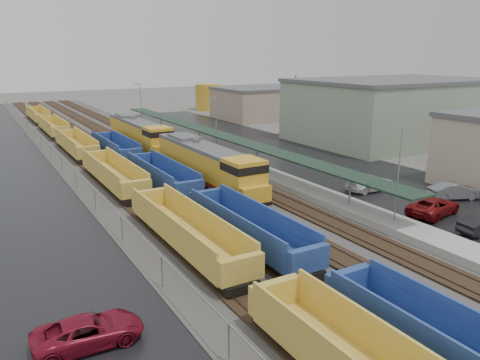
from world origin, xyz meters
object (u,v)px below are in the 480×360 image
at_px(well_string_yellow, 113,175).
at_px(parked_car_east_e, 454,191).
at_px(well_string_blue, 248,230).
at_px(storage_tank, 208,97).
at_px(locomotive_lead, 208,166).
at_px(parked_car_east_c, 371,183).
at_px(parked_car_east_b, 434,206).
at_px(parked_car_west_c, 88,332).
at_px(locomotive_trail, 140,135).

bearing_deg(well_string_yellow, parked_car_east_e, -37.60).
xyz_separation_m(well_string_blue, storage_tank, (34.81, 76.74, 1.85)).
relative_size(locomotive_lead, parked_car_east_c, 3.73).
bearing_deg(well_string_blue, well_string_yellow, 101.26).
height_order(well_string_yellow, parked_car_east_b, well_string_yellow).
bearing_deg(parked_car_east_e, storage_tank, 11.98).
xyz_separation_m(locomotive_lead, well_string_yellow, (-8.00, 5.64, -1.19)).
bearing_deg(well_string_yellow, parked_car_west_c, -107.78).
distance_m(parked_car_west_c, parked_car_east_b, 29.66).
bearing_deg(locomotive_trail, well_string_blue, -96.44).
relative_size(well_string_yellow, parked_car_east_b, 22.86).
relative_size(locomotive_trail, parked_car_east_c, 3.73).
relative_size(parked_car_west_c, parked_car_east_e, 1.06).
bearing_deg(locomotive_lead, parked_car_east_b, -52.19).
bearing_deg(parked_car_east_b, well_string_blue, 71.38).
bearing_deg(parked_car_east_b, locomotive_trail, 7.72).
height_order(locomotive_trail, parked_car_west_c, locomotive_trail).
bearing_deg(locomotive_lead, well_string_blue, -105.48).
bearing_deg(parked_car_west_c, storage_tank, -28.68).
xyz_separation_m(locomotive_trail, storage_tank, (30.81, 41.29, 0.66)).
distance_m(locomotive_lead, well_string_blue, 15.04).
distance_m(well_string_yellow, storage_tank, 68.69).
distance_m(locomotive_lead, parked_car_east_b, 21.13).
distance_m(storage_tank, parked_car_east_b, 80.97).
distance_m(well_string_blue, parked_car_east_e, 22.34).
xyz_separation_m(well_string_blue, parked_car_east_c, (17.72, 5.78, -0.44)).
distance_m(well_string_blue, parked_car_east_c, 18.64).
relative_size(locomotive_lead, parked_car_east_b, 3.63).
bearing_deg(parked_car_west_c, parked_car_east_b, -81.07).
bearing_deg(well_string_blue, parked_car_west_c, -153.16).
distance_m(storage_tank, parked_car_east_e, 77.97).
xyz_separation_m(parked_car_west_c, parked_car_east_c, (30.18, 12.08, 0.08)).
bearing_deg(parked_car_east_c, storage_tank, -9.59).
xyz_separation_m(well_string_yellow, parked_car_east_b, (20.92, -22.29, -0.47)).
bearing_deg(storage_tank, well_string_yellow, -124.41).
xyz_separation_m(well_string_yellow, parked_car_east_c, (21.72, -14.31, -0.45)).
distance_m(locomotive_trail, parked_car_west_c, 44.91).
relative_size(parked_car_west_c, parked_car_east_c, 0.94).
bearing_deg(parked_car_west_c, parked_car_east_e, -79.07).
relative_size(locomotive_lead, locomotive_trail, 1.00).
bearing_deg(parked_car_east_b, parked_car_east_e, -80.93).
height_order(well_string_blue, storage_tank, storage_tank).
relative_size(well_string_yellow, well_string_blue, 1.55).
distance_m(locomotive_lead, parked_car_west_c, 26.55).
height_order(locomotive_lead, parked_car_east_b, locomotive_lead).
height_order(well_string_yellow, parked_car_west_c, well_string_yellow).
xyz_separation_m(parked_car_east_c, parked_car_east_e, (4.61, -5.97, 0.00)).
bearing_deg(parked_car_east_e, parked_car_west_c, 121.15).
relative_size(well_string_blue, parked_car_east_e, 17.19).
bearing_deg(parked_car_east_c, well_string_yellow, 60.57).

